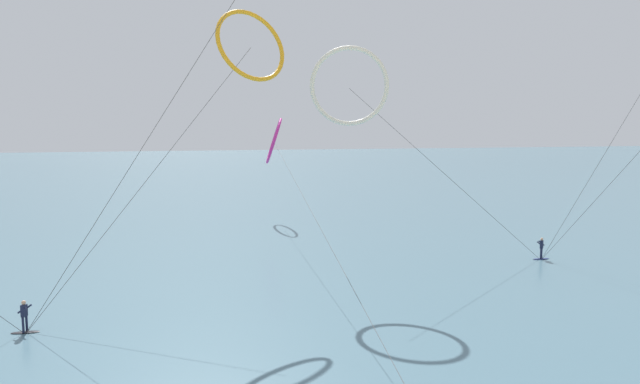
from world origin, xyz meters
The scene contains 6 objects.
sea_water centered at (0.00, 105.41, 0.04)m, with size 400.00×200.00×0.08m, color slate.
surfer_navy centered at (19.88, 30.87, 0.82)m, with size 1.40×0.73×1.70m.
surfer_charcoal centered at (-15.13, 21.66, 0.82)m, with size 1.40×0.68×1.70m.
kite_magenta centered at (2.28, 54.93, 8.58)m, with size 2.48×51.23×11.12m.
kite_amber centered at (-2.79, 28.13, 15.52)m, with size 15.05×8.58×17.87m.
kite_ivory centered at (3.75, 28.57, 13.09)m, with size 18.80×3.35×15.74m.
Camera 1 is at (-6.65, -10.58, 10.90)m, focal length 33.91 mm.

